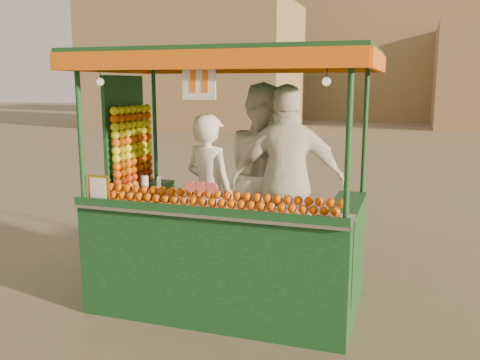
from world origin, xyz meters
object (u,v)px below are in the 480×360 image
(vendor_left, at_px, (210,194))
(vendor_middle, at_px, (265,176))
(juice_cart, at_px, (221,226))
(vendor_right, at_px, (288,183))

(vendor_left, distance_m, vendor_middle, 0.61)
(juice_cart, bearing_deg, vendor_middle, 54.76)
(juice_cart, xyz_separation_m, vendor_left, (-0.16, 0.12, 0.29))
(vendor_left, distance_m, vendor_right, 0.80)
(vendor_left, bearing_deg, vendor_right, -150.61)
(vendor_middle, distance_m, vendor_right, 0.38)
(juice_cart, xyz_separation_m, vendor_right, (0.61, 0.22, 0.43))
(juice_cart, height_order, vendor_right, juice_cart)
(juice_cart, xyz_separation_m, vendor_middle, (0.32, 0.45, 0.44))
(vendor_middle, relative_size, vendor_right, 1.01)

